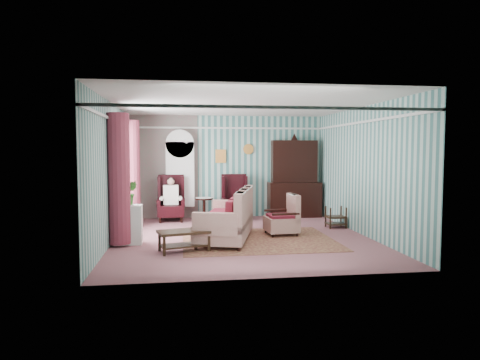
{
  "coord_description": "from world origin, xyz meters",
  "views": [
    {
      "loc": [
        -1.32,
        -9.18,
        1.92
      ],
      "look_at": [
        0.03,
        0.6,
        1.23
      ],
      "focal_mm": 32.0,
      "sensor_mm": 36.0,
      "label": 1
    }
  ],
  "objects": [
    {
      "name": "rug",
      "position": [
        0.3,
        -0.3,
        0.01
      ],
      "size": [
        3.2,
        2.6,
        0.01
      ],
      "primitive_type": "cube",
      "color": "#461719",
      "rests_on": "floor"
    },
    {
      "name": "wingback_left",
      "position": [
        -1.6,
        2.45,
        0.62
      ],
      "size": [
        0.76,
        0.8,
        1.25
      ],
      "primitive_type": "cube",
      "color": "black",
      "rests_on": "floor"
    },
    {
      "name": "bookcase",
      "position": [
        -1.35,
        2.84,
        1.12
      ],
      "size": [
        0.8,
        0.28,
        2.24
      ],
      "primitive_type": "cube",
      "color": "white",
      "rests_on": "floor"
    },
    {
      "name": "room_shell",
      "position": [
        -0.62,
        0.18,
        2.01
      ],
      "size": [
        5.53,
        6.02,
        2.91
      ],
      "color": "#3C6E6B",
      "rests_on": "ground"
    },
    {
      "name": "potted_plant_a",
      "position": [
        -2.47,
        -0.39,
        1.0
      ],
      "size": [
        0.37,
        0.32,
        0.4
      ],
      "primitive_type": "imported",
      "rotation": [
        0.0,
        0.0,
        -0.03
      ],
      "color": "#1D581B",
      "rests_on": "plant_stand"
    },
    {
      "name": "floral_armchair",
      "position": [
        0.92,
        0.2,
        0.49
      ],
      "size": [
        0.76,
        0.81,
        0.99
      ],
      "primitive_type": "cube",
      "rotation": [
        0.0,
        0.0,
        1.64
      ],
      "color": "beige",
      "rests_on": "floor"
    },
    {
      "name": "nest_table",
      "position": [
        2.47,
        0.9,
        0.27
      ],
      "size": [
        0.45,
        0.38,
        0.54
      ],
      "primitive_type": "cube",
      "color": "black",
      "rests_on": "floor"
    },
    {
      "name": "seated_woman",
      "position": [
        -1.6,
        2.45,
        0.59
      ],
      "size": [
        0.44,
        0.4,
        1.18
      ],
      "primitive_type": null,
      "color": "white",
      "rests_on": "floor"
    },
    {
      "name": "wingback_right",
      "position": [
        0.15,
        2.45,
        0.62
      ],
      "size": [
        0.76,
        0.8,
        1.25
      ],
      "primitive_type": "cube",
      "color": "black",
      "rests_on": "floor"
    },
    {
      "name": "dresser_hutch",
      "position": [
        1.9,
        2.72,
        1.18
      ],
      "size": [
        1.5,
        0.56,
        2.36
      ],
      "primitive_type": "cube",
      "color": "black",
      "rests_on": "floor"
    },
    {
      "name": "floor",
      "position": [
        0.0,
        0.0,
        0.0
      ],
      "size": [
        6.0,
        6.0,
        0.0
      ],
      "primitive_type": "plane",
      "color": "#895055",
      "rests_on": "ground"
    },
    {
      "name": "sofa",
      "position": [
        -0.4,
        -0.19,
        0.45
      ],
      "size": [
        1.56,
        2.41,
        0.9
      ],
      "primitive_type": "cube",
      "rotation": [
        0.0,
        0.0,
        1.31
      ],
      "color": "beige",
      "rests_on": "floor"
    },
    {
      "name": "potted_plant_b",
      "position": [
        -2.36,
        -0.2,
        1.05
      ],
      "size": [
        0.31,
        0.26,
        0.49
      ],
      "primitive_type": "imported",
      "rotation": [
        0.0,
        0.0,
        0.19
      ],
      "color": "#194816",
      "rests_on": "plant_stand"
    },
    {
      "name": "potted_plant_c",
      "position": [
        -2.43,
        -0.29,
        1.01
      ],
      "size": [
        0.26,
        0.26,
        0.43
      ],
      "primitive_type": "imported",
      "rotation": [
        0.0,
        0.0,
        0.12
      ],
      "color": "#21571B",
      "rests_on": "plant_stand"
    },
    {
      "name": "round_side_table",
      "position": [
        -0.7,
        2.6,
        0.3
      ],
      "size": [
        0.5,
        0.5,
        0.6
      ],
      "primitive_type": "cylinder",
      "color": "black",
      "rests_on": "floor"
    },
    {
      "name": "plant_stand",
      "position": [
        -2.4,
        -0.3,
        0.4
      ],
      "size": [
        0.55,
        0.35,
        0.8
      ],
      "primitive_type": "cube",
      "color": "silver",
      "rests_on": "floor"
    },
    {
      "name": "coffee_table",
      "position": [
        -1.28,
        -1.1,
        0.2
      ],
      "size": [
        1.07,
        0.75,
        0.4
      ],
      "primitive_type": "cube",
      "rotation": [
        0.0,
        0.0,
        0.25
      ],
      "color": "black",
      "rests_on": "floor"
    }
  ]
}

